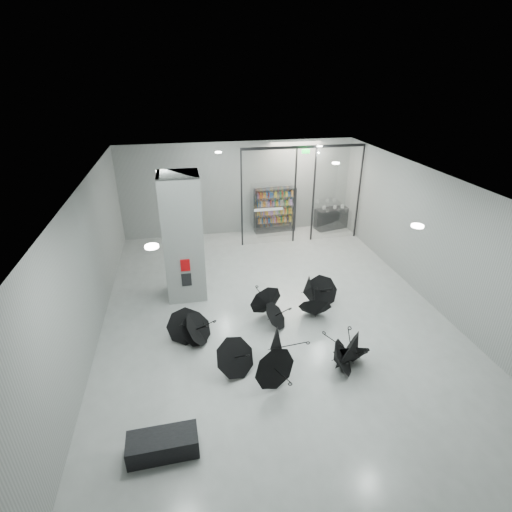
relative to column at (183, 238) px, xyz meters
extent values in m
plane|color=gray|center=(2.50, -2.00, -2.00)|extent=(14.00, 14.00, 0.00)
cube|color=slate|center=(2.50, -2.00, 2.00)|extent=(10.00, 14.00, 0.02)
cube|color=slate|center=(2.50, 5.00, 0.00)|extent=(10.00, 0.02, 4.00)
cube|color=slate|center=(-2.50, -2.00, 0.00)|extent=(0.02, 14.00, 4.00)
cube|color=slate|center=(7.50, -2.00, 0.00)|extent=(0.02, 14.00, 4.00)
cube|color=slate|center=(0.00, 0.00, 0.00)|extent=(1.20, 1.20, 4.00)
cube|color=#A50A07|center=(0.00, -0.62, -0.65)|extent=(0.28, 0.04, 0.38)
cube|color=black|center=(0.00, -0.62, -1.15)|extent=(0.30, 0.03, 0.42)
cube|color=#0CE533|center=(4.90, 3.30, 1.82)|extent=(0.30, 0.06, 0.15)
cube|color=silver|center=(3.50, 3.50, 0.00)|extent=(2.20, 0.02, 3.95)
cube|color=silver|center=(6.40, 3.50, 0.00)|extent=(2.00, 0.02, 3.95)
cube|color=black|center=(2.40, 3.50, 0.00)|extent=(0.06, 0.06, 4.00)
cube|color=black|center=(4.60, 3.50, 0.00)|extent=(0.06, 0.06, 4.00)
cube|color=black|center=(5.40, 3.50, 0.00)|extent=(0.06, 0.06, 4.00)
cube|color=black|center=(7.40, 3.50, 0.00)|extent=(0.06, 0.06, 4.00)
cube|color=black|center=(4.90, 3.50, 1.95)|extent=(5.00, 0.08, 0.10)
cube|color=black|center=(-0.68, -5.91, -1.78)|extent=(1.36, 0.61, 0.43)
cube|color=black|center=(6.76, 4.64, -1.53)|extent=(1.66, 0.98, 0.94)
camera|label=1|loc=(0.09, -11.30, 4.73)|focal=27.38mm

